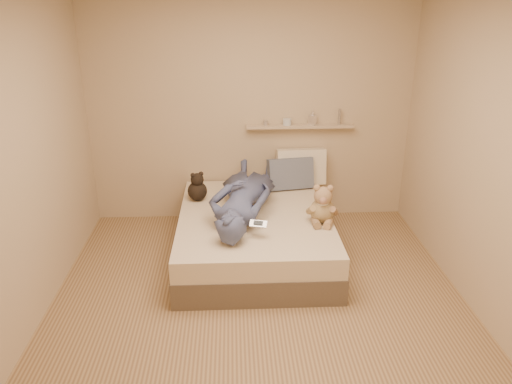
{
  "coord_description": "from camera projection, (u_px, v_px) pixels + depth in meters",
  "views": [
    {
      "loc": [
        -0.2,
        -3.56,
        2.51
      ],
      "look_at": [
        0.0,
        0.65,
        0.8
      ],
      "focal_mm": 35.0,
      "sensor_mm": 36.0,
      "label": 1
    }
  ],
  "objects": [
    {
      "name": "person",
      "position": [
        243.0,
        195.0,
        4.91
      ],
      "size": [
        0.88,
        1.65,
        0.38
      ],
      "primitive_type": "imported",
      "rotation": [
        0.0,
        0.0,
        2.93
      ],
      "color": "#424769",
      "rests_on": "bed"
    },
    {
      "name": "teddy_bear",
      "position": [
        323.0,
        207.0,
        4.7
      ],
      "size": [
        0.32,
        0.32,
        0.39
      ],
      "color": "#997F53",
      "rests_on": "bed"
    },
    {
      "name": "dark_plush",
      "position": [
        197.0,
        188.0,
        5.22
      ],
      "size": [
        0.2,
        0.2,
        0.32
      ],
      "color": "black",
      "rests_on": "bed"
    },
    {
      "name": "wall_shelf",
      "position": [
        300.0,
        126.0,
        5.56
      ],
      "size": [
        1.2,
        0.12,
        0.03
      ],
      "primitive_type": "cube",
      "color": "tan",
      "rests_on": "wall_back"
    },
    {
      "name": "game_console",
      "position": [
        258.0,
        224.0,
        4.42
      ],
      "size": [
        0.17,
        0.1,
        0.05
      ],
      "color": "#ABADB2",
      "rests_on": "bed"
    },
    {
      "name": "pillow_grey",
      "position": [
        290.0,
        173.0,
        5.53
      ],
      "size": [
        0.53,
        0.3,
        0.36
      ],
      "primitive_type": "cube",
      "rotation": [
        -0.23,
        0.0,
        0.17
      ],
      "color": "slate",
      "rests_on": "bed"
    },
    {
      "name": "room",
      "position": [
        260.0,
        163.0,
        3.76
      ],
      "size": [
        3.8,
        3.8,
        3.8
      ],
      "color": "#9D7D51",
      "rests_on": "ground"
    },
    {
      "name": "shelf_bottles",
      "position": [
        303.0,
        119.0,
        5.53
      ],
      "size": [
        0.87,
        0.1,
        0.18
      ],
      "color": "#9F9388",
      "rests_on": "wall_shelf"
    },
    {
      "name": "pillow_cream",
      "position": [
        301.0,
        167.0,
        5.66
      ],
      "size": [
        0.56,
        0.25,
        0.42
      ],
      "primitive_type": "cube",
      "rotation": [
        -0.16,
        0.0,
        0.06
      ],
      "color": "beige",
      "rests_on": "bed"
    },
    {
      "name": "bed",
      "position": [
        255.0,
        234.0,
        5.02
      ],
      "size": [
        1.5,
        1.9,
        0.45
      ],
      "color": "brown",
      "rests_on": "floor"
    }
  ]
}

